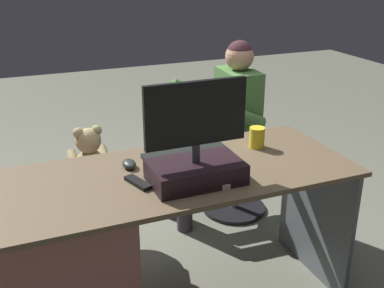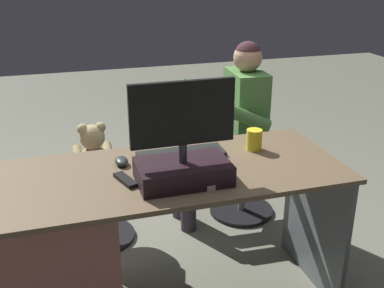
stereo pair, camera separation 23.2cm
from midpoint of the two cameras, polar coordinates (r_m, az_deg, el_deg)
name	(u,v)px [view 1 (the left image)]	position (r m, az deg, el deg)	size (l,w,h in m)	color
ground_plane	(160,268)	(2.78, -6.28, -14.66)	(10.00, 10.00, 0.00)	slate
desk	(89,258)	(2.24, -15.28, -13.10)	(1.60, 0.67, 0.74)	brown
monitor	(196,156)	(1.99, -2.89, -1.54)	(0.44, 0.24, 0.44)	black
keyboard	(187,154)	(2.29, -3.54, -1.29)	(0.42, 0.14, 0.02)	black
computer_mouse	(129,164)	(2.20, -10.56, -2.41)	(0.06, 0.10, 0.04)	#29302D
cup	(257,137)	(2.38, 5.03, 0.74)	(0.08, 0.08, 0.10)	yellow
tv_remote	(138,183)	(2.04, -9.75, -4.65)	(0.04, 0.15, 0.02)	black
notebook_binder	(195,175)	(2.07, -2.88, -3.79)	(0.22, 0.30, 0.02)	beige
office_chair_teddy	(94,206)	(2.92, -13.93, -7.30)	(0.43, 0.43, 0.43)	black
teddy_bear	(89,156)	(2.79, -14.56, -1.42)	(0.23, 0.23, 0.33)	tan
visitor_chair	(235,177)	(3.20, 3.11, -3.99)	(0.43, 0.43, 0.43)	black
person	(225,120)	(3.01, 1.72, 2.80)	(0.57, 0.49, 1.16)	#4F8140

